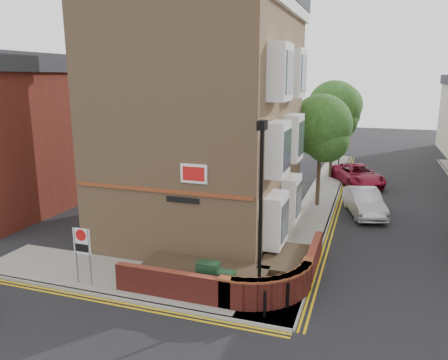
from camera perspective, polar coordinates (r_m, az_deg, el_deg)
ground at (r=15.23m, az=-2.76°, el=-17.27°), size 120.00×120.00×0.00m
pavement_corner at (r=17.78m, az=-11.73°, el=-12.59°), size 13.00×3.00×0.12m
pavement_main at (r=29.34m, az=12.53°, el=-2.21°), size 2.00×32.00×0.12m
kerb_side at (r=16.66m, az=-14.41°, el=-14.62°), size 13.00×0.15×0.12m
kerb_main_near at (r=29.26m, az=14.47°, el=-2.36°), size 0.15×32.00×0.12m
yellow_lines_side at (r=16.50m, az=-14.89°, el=-15.14°), size 13.00×0.28×0.01m
yellow_lines_main at (r=29.26m, az=14.95°, el=-2.50°), size 0.28×32.00×0.01m
corner_building at (r=21.66m, az=-2.17°, el=9.27°), size 8.95×10.40×13.60m
garden_wall at (r=17.29m, az=0.37°, el=-13.30°), size 6.80×6.00×1.20m
lamppost at (r=14.45m, az=4.78°, el=-4.47°), size 0.25×0.50×6.30m
utility_cabinet_large at (r=16.05m, az=-2.06°, el=-12.65°), size 0.80×0.45×1.20m
utility_cabinet_small at (r=15.58m, az=0.36°, el=-13.70°), size 0.55×0.40×1.10m
bollard_near at (r=14.76m, az=5.34°, el=-15.84°), size 0.11×0.11×0.90m
bollard_far at (r=15.34m, az=8.32°, el=-14.72°), size 0.11×0.11×0.90m
zone_sign at (r=17.19m, az=-18.05°, el=-8.17°), size 0.72×0.07×2.20m
side_building at (r=28.51m, az=-25.72°, el=5.55°), size 6.40×10.40×9.00m
tree_near at (r=26.55m, az=12.54°, el=6.41°), size 3.64×3.65×6.70m
tree_mid at (r=34.43m, az=14.14°, el=8.66°), size 4.03×4.03×7.42m
tree_far at (r=42.41m, az=15.08°, el=9.02°), size 3.81×3.81×7.00m
traffic_light_assembly at (r=37.58m, az=14.94°, el=5.26°), size 0.20×0.16×4.20m
silver_car_near at (r=26.32m, az=17.85°, el=-2.77°), size 2.74×4.82×1.50m
red_car_main at (r=33.57m, az=17.09°, el=0.67°), size 4.50×5.93×1.50m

